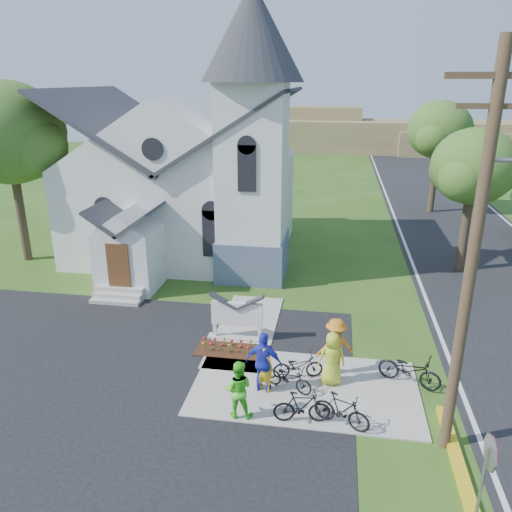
% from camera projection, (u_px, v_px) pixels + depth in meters
% --- Properties ---
extents(ground, '(120.00, 120.00, 0.00)m').
position_uv_depth(ground, '(255.00, 393.00, 15.37)').
color(ground, '#2C5217').
rests_on(ground, ground).
extents(parking_lot, '(20.00, 16.00, 0.02)m').
position_uv_depth(parking_lot, '(8.00, 410.00, 14.56)').
color(parking_lot, black).
rests_on(parking_lot, ground).
extents(road, '(8.00, 90.00, 0.02)m').
position_uv_depth(road, '(475.00, 252.00, 27.81)').
color(road, black).
rests_on(road, ground).
extents(sidewalk, '(7.00, 4.00, 0.05)m').
position_uv_depth(sidewalk, '(305.00, 387.00, 15.60)').
color(sidewalk, '#A29C92').
rests_on(sidewalk, ground).
extents(church, '(12.35, 12.00, 13.00)m').
position_uv_depth(church, '(190.00, 158.00, 26.05)').
color(church, silver).
rests_on(church, ground).
extents(church_sign, '(2.20, 0.40, 1.70)m').
position_uv_depth(church_sign, '(237.00, 314.00, 18.19)').
color(church_sign, '#A29C92').
rests_on(church_sign, ground).
extents(flower_bed, '(2.60, 1.10, 0.07)m').
position_uv_depth(flower_bed, '(232.00, 351.00, 17.68)').
color(flower_bed, '#361B0E').
rests_on(flower_bed, ground).
extents(utility_pole, '(3.45, 0.28, 10.00)m').
position_uv_depth(utility_pole, '(476.00, 252.00, 11.36)').
color(utility_pole, '#473423').
rests_on(utility_pole, ground).
extents(stop_sign, '(0.11, 0.76, 2.48)m').
position_uv_depth(stop_sign, '(487.00, 465.00, 10.05)').
color(stop_sign, gray).
rests_on(stop_sign, ground).
extents(tree_lot_corner, '(5.60, 5.60, 9.15)m').
position_uv_depth(tree_lot_corner, '(8.00, 133.00, 24.57)').
color(tree_lot_corner, '#35271D').
rests_on(tree_lot_corner, ground).
extents(tree_road_near, '(4.00, 4.00, 7.05)m').
position_uv_depth(tree_road_near, '(474.00, 167.00, 23.51)').
color(tree_road_near, '#35271D').
rests_on(tree_road_near, ground).
extents(tree_road_mid, '(4.40, 4.40, 7.80)m').
position_uv_depth(tree_road_mid, '(440.00, 130.00, 34.40)').
color(tree_road_mid, '#35271D').
rests_on(tree_road_mid, ground).
extents(distant_hills, '(61.00, 10.00, 5.60)m').
position_uv_depth(distant_hills, '(348.00, 134.00, 66.53)').
color(distant_hills, olive).
rests_on(distant_hills, ground).
extents(cyclist_0, '(0.67, 0.55, 1.57)m').
position_uv_depth(cyclist_0, '(265.00, 368.00, 15.16)').
color(cyclist_0, gold).
rests_on(cyclist_0, sidewalk).
extents(bike_0, '(1.68, 1.12, 0.83)m').
position_uv_depth(bike_0, '(289.00, 378.00, 15.32)').
color(bike_0, black).
rests_on(bike_0, sidewalk).
extents(cyclist_1, '(0.88, 0.70, 1.73)m').
position_uv_depth(cyclist_1, '(238.00, 389.00, 13.99)').
color(cyclist_1, '#51E32A').
rests_on(cyclist_1, sidewalk).
extents(bike_1, '(1.66, 0.67, 0.97)m').
position_uv_depth(bike_1, '(302.00, 407.00, 13.85)').
color(bike_1, black).
rests_on(bike_1, sidewalk).
extents(cyclist_2, '(1.21, 0.65, 1.96)m').
position_uv_depth(cyclist_2, '(264.00, 362.00, 15.10)').
color(cyclist_2, '#2831CC').
rests_on(cyclist_2, sidewalk).
extents(bike_2, '(1.71, 0.96, 0.85)m').
position_uv_depth(bike_2, '(298.00, 366.00, 15.94)').
color(bike_2, black).
rests_on(bike_2, sidewalk).
extents(cyclist_3, '(1.42, 1.13, 1.92)m').
position_uv_depth(cyclist_3, '(335.00, 346.00, 16.05)').
color(cyclist_3, orange).
rests_on(cyclist_3, sidewalk).
extents(bike_3, '(1.70, 1.05, 0.99)m').
position_uv_depth(bike_3, '(342.00, 411.00, 13.68)').
color(bike_3, black).
rests_on(bike_3, sidewalk).
extents(cyclist_4, '(0.94, 0.70, 1.75)m').
position_uv_depth(cyclist_4, '(332.00, 358.00, 15.51)').
color(cyclist_4, '#B9D227').
rests_on(cyclist_4, sidewalk).
extents(bike_4, '(2.08, 1.38, 1.03)m').
position_uv_depth(bike_4, '(410.00, 370.00, 15.56)').
color(bike_4, black).
rests_on(bike_4, sidewalk).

